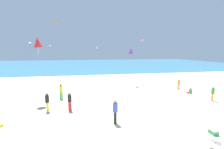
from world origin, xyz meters
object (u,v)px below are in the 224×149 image
Objects in this scene: person_2 at (213,93)px; kite_green at (30,43)px; person_1 at (61,91)px; person_3 at (115,110)px; person_7 at (47,101)px; cooler_box at (213,132)px; person_5 at (70,100)px; person_6 at (190,91)px; kite_red at (38,42)px; kite_blue at (150,46)px; kite_white at (97,47)px; kite_purple at (131,50)px; kite_magenta at (142,40)px; person_0 at (179,83)px; beach_chair_far_right at (215,143)px; kite_yellow at (50,46)px; kite_orange at (56,21)px.

kite_green is at bearing 3.07° from person_2.
person_1 is 0.94× the size of person_3.
person_7 is at bearing 176.12° from person_3.
cooler_box is 10.71m from person_5.
person_6 is 0.37× the size of kite_red.
kite_white is at bearing 125.63° from kite_blue.
person_5 is 2.18× the size of person_6.
person_2 is (5.22, 5.54, 0.74)m from cooler_box.
kite_blue is (4.18, 19.03, 5.95)m from cooler_box.
kite_magenta reaches higher than kite_purple.
kite_white is at bearing -14.69° from person_6.
kite_white is at bearing 98.21° from cooler_box.
person_0 is at bearing -85.85° from kite_magenta.
kite_white reaches higher than person_1.
beach_chair_far_right is at bearing -41.23° from kite_red.
person_2 is 14.50m from kite_blue.
person_1 is at bearing -149.71° from kite_purple.
kite_blue is (19.58, 2.78, -0.25)m from kite_green.
kite_green reaches higher than person_5.
kite_white is 0.83× the size of kite_red.
kite_red is 1.23× the size of kite_magenta.
person_5 is 1.00× the size of person_7.
beach_chair_far_right is 10.52m from person_5.
person_3 is at bearing -116.09° from kite_magenta.
kite_magenta is at bearing 40.11° from kite_red.
kite_green is at bearing 49.59° from person_1.
kite_green is at bearing -162.96° from kite_magenta.
kite_yellow reaches higher than kite_purple.
person_5 is (-8.06, 6.72, 0.68)m from beach_chair_far_right.
kite_purple is (4.88, 12.07, 4.24)m from person_3.
person_0 is (5.81, 11.76, 0.58)m from beach_chair_far_right.
person_1 is 0.98× the size of kite_white.
person_5 is 1.12× the size of kite_green.
kite_magenta is (14.25, 13.15, 6.44)m from person_1.
person_5 is 1.06× the size of kite_yellow.
beach_chair_far_right is 11.29m from person_6.
kite_white is at bearing 78.55° from person_7.
kite_red is (-11.37, -5.98, 0.74)m from kite_purple.
person_3 is 28.47m from kite_yellow.
kite_orange is at bearing 4.79° from person_6.
person_5 reaches higher than person_7.
kite_white is 1.02× the size of kite_magenta.
person_1 is at bearing 147.79° from person_0.
kite_magenta is at bearing 95.27° from kite_blue.
person_3 reaches higher than person_1.
person_1 is at bearing 50.70° from person_6.
kite_white is (6.51, 25.45, 5.21)m from person_7.
kite_magenta is (13.03, 16.63, 6.45)m from person_5.
kite_green is at bearing -90.47° from kite_yellow.
person_1 reaches higher than cooler_box.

